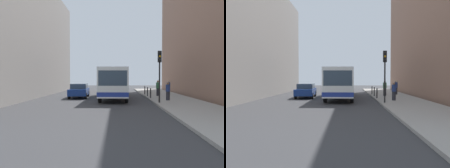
# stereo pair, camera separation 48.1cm
# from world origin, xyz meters

# --- Properties ---
(ground_plane) EXTENTS (80.00, 80.00, 0.00)m
(ground_plane) POSITION_xyz_m (0.00, 0.00, 0.00)
(ground_plane) COLOR #38383A
(sidewalk) EXTENTS (4.40, 40.00, 0.15)m
(sidewalk) POSITION_xyz_m (5.40, 0.00, 0.07)
(sidewalk) COLOR #9E9991
(sidewalk) RESTS_ON ground
(building_left) EXTENTS (7.00, 32.00, 13.50)m
(building_left) POSITION_xyz_m (-11.50, 4.00, 6.75)
(building_left) COLOR gray
(building_left) RESTS_ON ground
(bus) EXTENTS (2.58, 11.03, 3.00)m
(bus) POSITION_xyz_m (-0.13, 2.99, 1.73)
(bus) COLOR white
(bus) RESTS_ON ground
(car_beside_bus) EXTENTS (2.00, 4.47, 1.48)m
(car_beside_bus) POSITION_xyz_m (-3.77, 3.62, 0.78)
(car_beside_bus) COLOR navy
(car_beside_bus) RESTS_ON ground
(traffic_light) EXTENTS (0.28, 0.33, 4.10)m
(traffic_light) POSITION_xyz_m (3.55, -2.23, 3.01)
(traffic_light) COLOR black
(traffic_light) RESTS_ON sidewalk
(bollard_near) EXTENTS (0.11, 0.11, 0.95)m
(bollard_near) POSITION_xyz_m (3.45, 1.89, 0.62)
(bollard_near) COLOR black
(bollard_near) RESTS_ON sidewalk
(bollard_mid) EXTENTS (0.11, 0.11, 0.95)m
(bollard_mid) POSITION_xyz_m (3.45, 4.23, 0.62)
(bollard_mid) COLOR black
(bollard_mid) RESTS_ON sidewalk
(bollard_far) EXTENTS (0.11, 0.11, 0.95)m
(bollard_far) POSITION_xyz_m (3.45, 6.58, 0.62)
(bollard_far) COLOR black
(bollard_far) RESTS_ON sidewalk
(pedestrian_near_signal) EXTENTS (0.38, 0.38, 1.57)m
(pedestrian_near_signal) POSITION_xyz_m (4.64, -0.32, 0.93)
(pedestrian_near_signal) COLOR #26262D
(pedestrian_near_signal) RESTS_ON sidewalk
(pedestrian_mid_sidewalk) EXTENTS (0.38, 0.38, 1.67)m
(pedestrian_mid_sidewalk) POSITION_xyz_m (4.61, 4.56, 0.98)
(pedestrian_mid_sidewalk) COLOR #26262D
(pedestrian_mid_sidewalk) RESTS_ON sidewalk
(pedestrian_far_sidewalk) EXTENTS (0.38, 0.38, 1.64)m
(pedestrian_far_sidewalk) POSITION_xyz_m (6.25, 6.68, 0.96)
(pedestrian_far_sidewalk) COLOR #26262D
(pedestrian_far_sidewalk) RESTS_ON sidewalk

